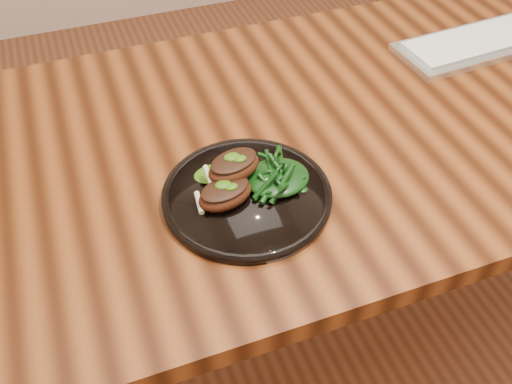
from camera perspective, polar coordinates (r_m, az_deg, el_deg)
desk at (r=1.19m, az=10.16°, el=4.74°), size 1.60×0.80×0.75m
plate at (r=0.93m, az=-0.91°, el=-0.34°), size 0.28×0.28×0.02m
lamb_chop_front at (r=0.90m, az=-3.14°, el=-0.16°), size 0.10×0.08×0.04m
lamb_chop_back at (r=0.92m, az=-2.27°, el=2.62°), size 0.11×0.08×0.04m
herb_smear at (r=0.96m, az=-4.07°, el=1.89°), size 0.07×0.05×0.00m
greens_heap at (r=0.93m, az=2.13°, el=1.78°), size 0.11×0.10×0.04m
keyboard at (r=1.45m, az=22.99°, el=14.00°), size 0.50×0.18×0.02m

